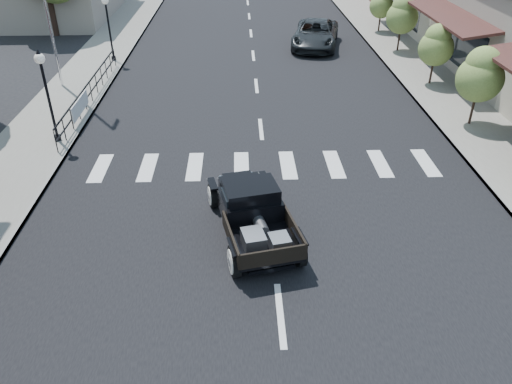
{
  "coord_description": "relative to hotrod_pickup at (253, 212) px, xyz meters",
  "views": [
    {
      "loc": [
        -0.83,
        -11.05,
        8.22
      ],
      "look_at": [
        -0.42,
        0.67,
        1.0
      ],
      "focal_mm": 35.0,
      "sensor_mm": 36.0,
      "label": 1
    }
  ],
  "objects": [
    {
      "name": "road_markings",
      "position": [
        0.53,
        9.93,
        -0.75
      ],
      "size": [
        12.0,
        60.0,
        0.06
      ],
      "primitive_type": null,
      "color": "silver",
      "rests_on": "ground"
    },
    {
      "name": "banner",
      "position": [
        -6.69,
        7.93,
        -0.3
      ],
      "size": [
        0.04,
        2.2,
        0.6
      ],
      "primitive_type": null,
      "color": "silver",
      "rests_on": "sidewalk_left"
    },
    {
      "name": "small_tree_c",
      "position": [
        8.83,
        11.68,
        0.73
      ],
      "size": [
        1.6,
        1.6,
        2.67
      ],
      "primitive_type": null,
      "color": "olive",
      "rests_on": "sidewalk_right"
    },
    {
      "name": "small_tree_b",
      "position": [
        8.83,
        6.91,
        0.87
      ],
      "size": [
        1.76,
        1.76,
        2.94
      ],
      "primitive_type": null,
      "color": "olive",
      "rests_on": "sidewalk_right"
    },
    {
      "name": "lamp_post_b",
      "position": [
        -7.07,
        5.93,
        1.08
      ],
      "size": [
        0.36,
        0.36,
        3.36
      ],
      "primitive_type": null,
      "color": "black",
      "rests_on": "sidewalk_left"
    },
    {
      "name": "second_car",
      "position": [
        4.26,
        18.65,
        -0.01
      ],
      "size": [
        3.57,
        5.76,
        1.49
      ],
      "primitive_type": "imported",
      "rotation": [
        0.0,
        0.0,
        -0.22
      ],
      "color": "black",
      "rests_on": "ground"
    },
    {
      "name": "railing",
      "position": [
        -6.77,
        9.93,
        -0.1
      ],
      "size": [
        0.08,
        10.0,
        1.0
      ],
      "primitive_type": null,
      "color": "black",
      "rests_on": "sidewalk_left"
    },
    {
      "name": "sidewalk_left",
      "position": [
        -7.97,
        14.93,
        -0.68
      ],
      "size": [
        3.0,
        80.0,
        0.15
      ],
      "primitive_type": "cube",
      "color": "gray",
      "rests_on": "ground"
    },
    {
      "name": "small_tree_d",
      "position": [
        8.83,
        17.25,
        0.85
      ],
      "size": [
        1.75,
        1.75,
        2.91
      ],
      "primitive_type": null,
      "color": "olive",
      "rests_on": "sidewalk_right"
    },
    {
      "name": "road",
      "position": [
        0.53,
        14.93,
        -0.74
      ],
      "size": [
        14.0,
        80.0,
        0.02
      ],
      "primitive_type": "cube",
      "color": "black",
      "rests_on": "ground"
    },
    {
      "name": "hotrod_pickup",
      "position": [
        0.0,
        0.0,
        0.0
      ],
      "size": [
        2.91,
        4.67,
        1.5
      ],
      "primitive_type": null,
      "rotation": [
        0.0,
        0.0,
        0.22
      ],
      "color": "black",
      "rests_on": "ground"
    },
    {
      "name": "ground",
      "position": [
        0.53,
        -0.07,
        -0.75
      ],
      "size": [
        120.0,
        120.0,
        0.0
      ],
      "primitive_type": "plane",
      "color": "black",
      "rests_on": "ground"
    },
    {
      "name": "sidewalk_right",
      "position": [
        9.03,
        14.93,
        -0.68
      ],
      "size": [
        3.0,
        80.0,
        0.15
      ],
      "primitive_type": "cube",
      "color": "gray",
      "rests_on": "ground"
    },
    {
      "name": "small_tree_e",
      "position": [
        8.83,
        21.71,
        0.65
      ],
      "size": [
        1.5,
        1.5,
        2.5
      ],
      "primitive_type": null,
      "color": "olive",
      "rests_on": "sidewalk_right"
    },
    {
      "name": "lamp_post_c",
      "position": [
        -7.07,
        15.93,
        1.08
      ],
      "size": [
        0.36,
        0.36,
        3.36
      ],
      "primitive_type": null,
      "color": "black",
      "rests_on": "sidewalk_left"
    }
  ]
}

